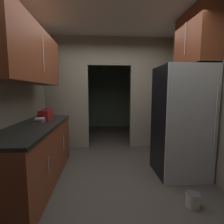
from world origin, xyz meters
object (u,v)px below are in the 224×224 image
at_px(refrigerator, 181,122).
at_px(paint_can, 193,200).
at_px(book_stack, 40,121).
at_px(boombox, 46,115).

relative_size(refrigerator, paint_can, 10.46).
relative_size(book_stack, paint_can, 0.96).
bearing_deg(book_stack, boombox, 92.75).
distance_m(refrigerator, book_stack, 2.27).
relative_size(boombox, book_stack, 2.17).
bearing_deg(book_stack, refrigerator, -0.49).
distance_m(boombox, paint_can, 2.56).
distance_m(refrigerator, boombox, 2.32).
xyz_separation_m(refrigerator, book_stack, (-2.27, 0.02, 0.05)).
bearing_deg(paint_can, book_stack, 157.70).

